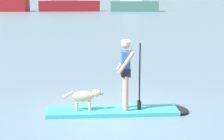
# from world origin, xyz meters

# --- Properties ---
(ground_plane) EXTENTS (400.00, 400.00, 0.00)m
(ground_plane) POSITION_xyz_m (0.00, 0.00, 0.00)
(ground_plane) COLOR slate
(paddleboard) EXTENTS (3.57, 0.88, 0.10)m
(paddleboard) POSITION_xyz_m (0.23, 0.01, 0.05)
(paddleboard) COLOR #33B2BF
(paddleboard) RESTS_ON ground_plane
(person_paddler) EXTENTS (0.61, 0.49, 1.75)m
(person_paddler) POSITION_xyz_m (0.33, 0.02, 1.12)
(person_paddler) COLOR tan
(person_paddler) RESTS_ON paddleboard
(dog) EXTENTS (1.00, 0.25, 0.52)m
(dog) POSITION_xyz_m (-0.68, -0.03, 0.44)
(dog) COLOR #CCB78C
(dog) RESTS_ON paddleboard
(moored_boat_port) EXTENTS (10.52, 3.56, 9.69)m
(moored_boat_port) POSITION_xyz_m (-6.71, 56.27, 1.47)
(moored_boat_port) COLOR maroon
(moored_boat_port) RESTS_ON ground_plane
(moored_boat_starboard) EXTENTS (8.27, 3.85, 10.35)m
(moored_boat_starboard) POSITION_xyz_m (4.49, 55.58, 1.62)
(moored_boat_starboard) COLOR #3F7266
(moored_boat_starboard) RESTS_ON ground_plane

